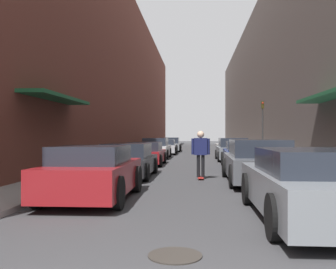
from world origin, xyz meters
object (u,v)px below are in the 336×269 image
(parked_car_right_2, at_px, (243,155))
(traffic_light, at_px, (263,123))
(parked_car_right_3, at_px, (232,150))
(parked_car_left_2, at_px, (146,154))
(parked_car_right_1, at_px, (257,162))
(manhole_cover, at_px, (175,255))
(parked_car_left_0, at_px, (93,173))
(parked_car_left_1, at_px, (128,161))
(parked_car_right_0, at_px, (307,185))
(parked_car_left_5, at_px, (170,145))
(skateboarder, at_px, (201,149))
(parked_car_left_3, at_px, (156,149))
(parked_car_left_4, at_px, (165,147))

(parked_car_right_2, distance_m, traffic_light, 6.49)
(parked_car_right_3, xyz_separation_m, traffic_light, (1.98, 0.92, 1.66))
(parked_car_left_2, height_order, parked_car_right_3, parked_car_right_3)
(parked_car_right_1, xyz_separation_m, manhole_cover, (-2.26, -7.64, -0.67))
(parked_car_right_3, xyz_separation_m, manhole_cover, (-2.45, -18.20, -0.64))
(parked_car_left_0, relative_size, parked_car_left_1, 0.94)
(parked_car_left_2, distance_m, parked_car_right_0, 13.16)
(parked_car_left_5, xyz_separation_m, parked_car_right_1, (4.51, -22.81, 0.04))
(parked_car_right_3, height_order, skateboarder, skateboarder)
(parked_car_right_0, relative_size, traffic_light, 1.32)
(parked_car_left_5, bearing_deg, parked_car_right_3, -69.05)
(parked_car_left_3, bearing_deg, parked_car_right_2, -54.65)
(parked_car_right_0, height_order, parked_car_right_3, parked_car_right_3)
(parked_car_right_3, height_order, manhole_cover, parked_car_right_3)
(parked_car_left_2, height_order, traffic_light, traffic_light)
(parked_car_left_2, distance_m, manhole_cover, 14.71)
(parked_car_left_1, distance_m, parked_car_right_1, 4.71)
(parked_car_right_1, height_order, manhole_cover, parked_car_right_1)
(parked_car_left_5, bearing_deg, skateboarder, -83.10)
(parked_car_right_2, distance_m, skateboarder, 5.16)
(parked_car_left_3, distance_m, parked_car_right_0, 18.48)
(parked_car_left_5, bearing_deg, parked_car_right_1, -78.82)
(parked_car_left_1, xyz_separation_m, parked_car_left_4, (-0.01, 16.40, -0.01))
(parked_car_left_0, relative_size, parked_car_right_3, 0.90)
(parked_car_left_5, xyz_separation_m, parked_car_right_2, (4.70, -17.29, -0.01))
(skateboarder, bearing_deg, manhole_cover, -92.84)
(skateboarder, bearing_deg, parked_car_right_0, -73.30)
(parked_car_left_5, height_order, parked_car_right_3, parked_car_right_3)
(parked_car_left_3, relative_size, parked_car_left_4, 1.01)
(parked_car_left_3, xyz_separation_m, parked_car_right_3, (4.88, -1.87, 0.00))
(parked_car_left_0, height_order, parked_car_right_1, parked_car_right_1)
(parked_car_left_0, xyz_separation_m, parked_car_right_3, (4.66, 14.14, 0.01))
(parked_car_left_5, relative_size, parked_car_right_3, 1.01)
(parked_car_left_5, bearing_deg, manhole_cover, -85.78)
(parked_car_left_1, relative_size, parked_car_left_2, 1.08)
(parked_car_left_5, relative_size, manhole_cover, 6.44)
(parked_car_left_2, bearing_deg, parked_car_left_1, -89.06)
(parked_car_right_1, distance_m, skateboarder, 2.04)
(parked_car_left_1, xyz_separation_m, parked_car_left_5, (0.03, 21.53, 0.04))
(parked_car_left_3, distance_m, parked_car_left_4, 5.27)
(parked_car_left_3, height_order, parked_car_right_3, parked_car_right_3)
(traffic_light, bearing_deg, parked_car_right_2, -108.27)
(manhole_cover, distance_m, traffic_light, 19.76)
(parked_car_right_1, height_order, parked_car_right_3, parked_car_right_1)
(parked_car_left_5, xyz_separation_m, parked_car_right_3, (4.69, -12.26, 0.02))
(parked_car_left_0, bearing_deg, parked_car_right_3, 71.75)
(parked_car_left_4, relative_size, parked_car_right_1, 0.84)
(parked_car_left_2, bearing_deg, parked_car_left_0, -89.20)
(parked_car_left_0, bearing_deg, parked_car_left_3, 90.79)
(parked_car_right_1, bearing_deg, manhole_cover, -106.51)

